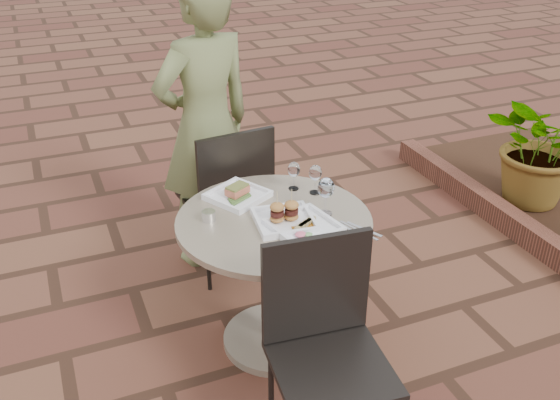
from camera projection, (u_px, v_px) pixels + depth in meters
name	position (u px, v px, depth m)	size (l,w,h in m)	color
ground	(328.00, 343.00, 3.18)	(60.00, 60.00, 0.00)	brown
cafe_table	(274.00, 263.00, 2.96)	(0.90, 0.90, 0.73)	gray
chair_far	(230.00, 190.00, 3.47)	(0.48, 0.48, 0.93)	black
chair_near	(324.00, 334.00, 2.42)	(0.48, 0.48, 0.93)	black
diner	(206.00, 126.00, 3.50)	(0.62, 0.41, 1.70)	#5F6738
plate_salmon	(238.00, 195.00, 3.01)	(0.34, 0.34, 0.07)	white
plate_sliders	(284.00, 217.00, 2.79)	(0.29, 0.29, 0.17)	white
plate_tuna	(303.00, 226.00, 2.75)	(0.32, 0.32, 0.03)	white
wine_glass_right	(326.00, 189.00, 2.82)	(0.08, 0.08, 0.18)	white
wine_glass_mid	(294.00, 170.00, 3.05)	(0.06, 0.06, 0.14)	white
wine_glass_far	(315.00, 174.00, 3.01)	(0.06, 0.06, 0.15)	white
steel_ramekin	(209.00, 216.00, 2.82)	(0.06, 0.06, 0.05)	silver
cutlery_set	(359.00, 231.00, 2.75)	(0.10, 0.22, 0.00)	silver
planter_curb	(536.00, 239.00, 3.92)	(0.12, 3.00, 0.15)	brown
potted_plant_a	(542.00, 142.00, 4.21)	(0.77, 0.67, 0.86)	#33662D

